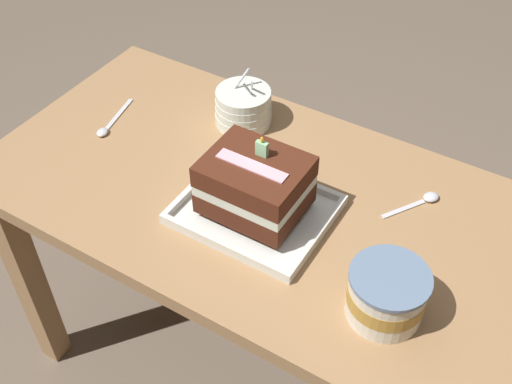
{
  "coord_description": "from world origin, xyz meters",
  "views": [
    {
      "loc": [
        0.49,
        -0.81,
        1.63
      ],
      "look_at": [
        0.01,
        -0.03,
        0.74
      ],
      "focal_mm": 44.33,
      "sensor_mm": 36.0,
      "label": 1
    }
  ],
  "objects_px": {
    "bowl_stack": "(243,107)",
    "serving_spoon_by_bowls": "(426,199)",
    "serving_spoon_near_tray": "(107,127)",
    "foil_tray": "(255,211)",
    "birthday_cake": "(255,184)",
    "ice_cream_tub": "(387,294)"
  },
  "relations": [
    {
      "from": "serving_spoon_near_tray",
      "to": "serving_spoon_by_bowls",
      "type": "bearing_deg",
      "value": 12.34
    },
    {
      "from": "foil_tray",
      "to": "ice_cream_tub",
      "type": "bearing_deg",
      "value": -15.47
    },
    {
      "from": "foil_tray",
      "to": "birthday_cake",
      "type": "height_order",
      "value": "birthday_cake"
    },
    {
      "from": "serving_spoon_by_bowls",
      "to": "serving_spoon_near_tray",
      "type": "bearing_deg",
      "value": -167.66
    },
    {
      "from": "bowl_stack",
      "to": "serving_spoon_by_bowls",
      "type": "height_order",
      "value": "bowl_stack"
    },
    {
      "from": "foil_tray",
      "to": "serving_spoon_near_tray",
      "type": "height_order",
      "value": "foil_tray"
    },
    {
      "from": "birthday_cake",
      "to": "bowl_stack",
      "type": "relative_size",
      "value": 1.44
    },
    {
      "from": "serving_spoon_near_tray",
      "to": "serving_spoon_by_bowls",
      "type": "relative_size",
      "value": 1.26
    },
    {
      "from": "ice_cream_tub",
      "to": "serving_spoon_by_bowls",
      "type": "relative_size",
      "value": 1.11
    },
    {
      "from": "foil_tray",
      "to": "birthday_cake",
      "type": "bearing_deg",
      "value": 90.0
    },
    {
      "from": "serving_spoon_near_tray",
      "to": "foil_tray",
      "type": "bearing_deg",
      "value": -7.2
    },
    {
      "from": "serving_spoon_near_tray",
      "to": "serving_spoon_by_bowls",
      "type": "height_order",
      "value": "serving_spoon_by_bowls"
    },
    {
      "from": "foil_tray",
      "to": "serving_spoon_near_tray",
      "type": "bearing_deg",
      "value": 172.8
    },
    {
      "from": "birthday_cake",
      "to": "serving_spoon_by_bowls",
      "type": "distance_m",
      "value": 0.36
    },
    {
      "from": "foil_tray",
      "to": "birthday_cake",
      "type": "xyz_separation_m",
      "value": [
        0.0,
        0.0,
        0.07
      ]
    },
    {
      "from": "serving_spoon_near_tray",
      "to": "birthday_cake",
      "type": "bearing_deg",
      "value": -7.2
    },
    {
      "from": "bowl_stack",
      "to": "serving_spoon_near_tray",
      "type": "xyz_separation_m",
      "value": [
        -0.26,
        -0.19,
        -0.04
      ]
    },
    {
      "from": "bowl_stack",
      "to": "ice_cream_tub",
      "type": "bearing_deg",
      "value": -33.76
    },
    {
      "from": "foil_tray",
      "to": "bowl_stack",
      "type": "relative_size",
      "value": 2.21
    },
    {
      "from": "birthday_cake",
      "to": "ice_cream_tub",
      "type": "distance_m",
      "value": 0.33
    },
    {
      "from": "serving_spoon_by_bowls",
      "to": "bowl_stack",
      "type": "bearing_deg",
      "value": 176.16
    },
    {
      "from": "serving_spoon_near_tray",
      "to": "serving_spoon_by_bowls",
      "type": "distance_m",
      "value": 0.74
    }
  ]
}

